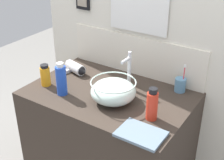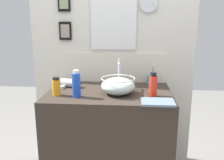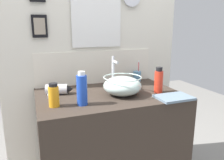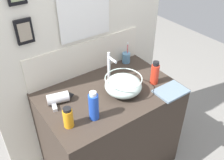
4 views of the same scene
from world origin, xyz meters
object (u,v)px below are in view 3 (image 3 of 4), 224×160
Objects in this scene: faucet at (114,71)px; shampoo_bottle at (82,89)px; soap_dispenser at (159,81)px; lotion_bottle at (54,95)px; glass_bowl_sink at (122,85)px; hand_towel at (174,97)px; hair_drier at (58,90)px; toothbrush_cup at (137,76)px.

faucet is 1.21× the size of shampoo_bottle.
soap_dispenser is at bearing -37.78° from faucet.
lotion_bottle is 0.17m from shampoo_bottle.
shampoo_bottle is (-0.32, -0.28, -0.05)m from faucet.
soap_dispenser is at bearing -7.92° from glass_bowl_sink.
hand_towel is (0.79, -0.13, -0.06)m from lotion_bottle.
soap_dispenser reaches higher than glass_bowl_sink.
faucet reaches higher than lotion_bottle.
shampoo_bottle is 0.63m from hand_towel.
faucet reaches higher than shampoo_bottle.
hand_towel is (0.73, -0.38, -0.03)m from hair_drier.
glass_bowl_sink is 0.34m from shampoo_bottle.
shampoo_bottle is at bearing -10.36° from lotion_bottle.
shampoo_bottle reaches higher than toothbrush_cup.
hand_towel is at bearing -9.38° from lotion_bottle.
soap_dispenser is at bearing 2.50° from lotion_bottle.
glass_bowl_sink is 0.46m from hair_drier.
hair_drier is at bearing -179.76° from faucet.
hair_drier reaches higher than hand_towel.
faucet is at bearing 90.00° from glass_bowl_sink.
glass_bowl_sink is 1.45× the size of toothbrush_cup.
hair_drier is (-0.43, 0.17, -0.03)m from glass_bowl_sink.
lotion_bottle is at bearing -152.27° from toothbrush_cup.
soap_dispenser is (0.76, 0.03, 0.02)m from lotion_bottle.
glass_bowl_sink is 1.15× the size of hand_towel.
soap_dispenser reaches higher than lotion_bottle.
faucet is 1.37× the size of toothbrush_cup.
toothbrush_cup is at bearing 87.86° from soap_dispenser.
hair_drier is at bearing 76.79° from lotion_bottle.
shampoo_bottle is (-0.61, -0.44, 0.05)m from toothbrush_cup.
hair_drier is at bearing 111.95° from shampoo_bottle.
hair_drier is at bearing 163.26° from soap_dispenser.
faucet reaches higher than glass_bowl_sink.
hand_towel is (0.62, -0.10, -0.09)m from shampoo_bottle.
faucet is at bearing 26.93° from lotion_bottle.
shampoo_bottle is at bearing -162.11° from glass_bowl_sink.
hair_drier is 0.74m from toothbrush_cup.
hair_drier is 0.25m from lotion_bottle.
faucet is at bearing 142.22° from soap_dispenser.
toothbrush_cup is at bearing 91.02° from hand_towel.
faucet is at bearing -150.94° from toothbrush_cup.
glass_bowl_sink is at bearing 17.89° from shampoo_bottle.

